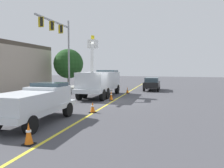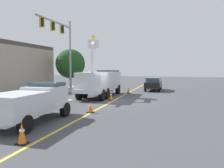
% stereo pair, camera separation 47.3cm
% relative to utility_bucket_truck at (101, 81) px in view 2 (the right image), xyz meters
% --- Properties ---
extents(ground, '(120.00, 120.00, 0.00)m').
position_rel_utility_bucket_truck_xyz_m(ground, '(-2.78, -2.34, -1.60)').
color(ground, '#47474C').
extents(sidewalk_far_side, '(60.09, 8.45, 0.12)m').
position_rel_utility_bucket_truck_xyz_m(sidewalk_far_side, '(-3.48, 6.32, -1.54)').
color(sidewalk_far_side, '#9E9E99').
rests_on(sidewalk_far_side, ground).
extents(lane_centre_stripe, '(49.85, 4.21, 0.01)m').
position_rel_utility_bucket_truck_xyz_m(lane_centre_stripe, '(-2.78, -2.34, -1.59)').
color(lane_centre_stripe, yellow).
rests_on(lane_centre_stripe, ground).
extents(utility_bucket_truck, '(8.38, 3.38, 6.44)m').
position_rel_utility_bucket_truck_xyz_m(utility_bucket_truck, '(0.00, 0.00, 0.00)').
color(utility_bucket_truck, silver).
rests_on(utility_bucket_truck, ground).
extents(service_pickup_truck, '(5.75, 2.55, 2.06)m').
position_rel_utility_bucket_truck_xyz_m(service_pickup_truck, '(-11.44, -0.96, -0.48)').
color(service_pickup_truck, silver).
rests_on(service_pickup_truck, ground).
extents(passing_minivan, '(4.94, 2.28, 1.69)m').
position_rel_utility_bucket_truck_xyz_m(passing_minivan, '(7.99, -4.09, -0.62)').
color(passing_minivan, black).
rests_on(passing_minivan, ground).
extents(traffic_cone_leading, '(0.40, 0.40, 0.85)m').
position_rel_utility_bucket_truck_xyz_m(traffic_cone_leading, '(-14.28, -2.88, -1.18)').
color(traffic_cone_leading, black).
rests_on(traffic_cone_leading, ground).
extents(traffic_cone_mid_front, '(0.40, 0.40, 0.71)m').
position_rel_utility_bucket_truck_xyz_m(traffic_cone_mid_front, '(-7.95, -2.69, -1.25)').
color(traffic_cone_mid_front, black).
rests_on(traffic_cone_mid_front, ground).
extents(traffic_cone_mid_rear, '(0.40, 0.40, 0.87)m').
position_rel_utility_bucket_truck_xyz_m(traffic_cone_mid_rear, '(-2.34, -2.00, -1.17)').
color(traffic_cone_mid_rear, black).
rests_on(traffic_cone_mid_rear, ground).
extents(traffic_cone_trailing, '(0.40, 0.40, 0.72)m').
position_rel_utility_bucket_truck_xyz_m(traffic_cone_trailing, '(3.57, -1.94, -1.24)').
color(traffic_cone_trailing, black).
rests_on(traffic_cone_trailing, ground).
extents(traffic_signal_mast, '(7.32, 0.90, 8.90)m').
position_rel_utility_bucket_truck_xyz_m(traffic_signal_mast, '(1.64, 5.71, 4.67)').
color(traffic_signal_mast, gray).
rests_on(traffic_signal_mast, ground).
extents(street_tree_right, '(4.21, 4.21, 5.66)m').
position_rel_utility_bucket_truck_xyz_m(street_tree_right, '(6.73, 7.67, 1.95)').
color(street_tree_right, brown).
rests_on(street_tree_right, ground).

